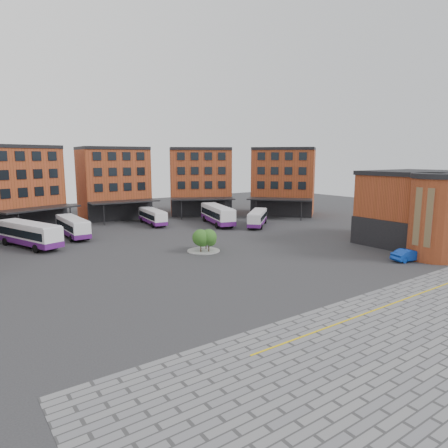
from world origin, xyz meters
TOP-DOWN VIEW (x-y plane):
  - ground at (0.00, 0.00)m, footprint 160.00×160.00m
  - yellow_line at (2.00, -14.00)m, footprint 26.00×0.15m
  - main_building at (-4.77, 38.25)m, footprint 94.14×42.48m
  - east_building at (28.70, -3.06)m, footprint 17.40×15.40m
  - tree_island at (2.02, 11.56)m, footprint 4.40×4.40m
  - bus_b at (-16.66, 28.21)m, footprint 6.85×12.63m
  - bus_c at (-9.69, 32.07)m, footprint 2.81×11.06m
  - bus_d at (5.77, 35.71)m, footprint 3.62×10.45m
  - bus_e at (15.74, 28.72)m, footprint 6.29×12.81m
  - bus_f at (20.67, 22.94)m, footprint 9.03×8.53m
  - blue_car at (19.68, -6.80)m, footprint 4.74×2.45m

SIDE VIEW (x-z plane):
  - ground at x=0.00m, z-range 0.00..0.00m
  - yellow_line at x=2.00m, z-range 0.02..0.04m
  - blue_car at x=19.68m, z-range 0.00..1.49m
  - bus_f at x=20.67m, z-range 0.12..2.96m
  - bus_d at x=5.77m, z-range 0.12..3.00m
  - bus_c at x=-9.69m, z-range 0.13..3.24m
  - tree_island at x=2.02m, z-range 0.17..3.34m
  - bus_b at x=-16.66m, z-range 0.15..3.64m
  - bus_e at x=15.74m, z-range 0.15..3.67m
  - east_building at x=28.70m, z-range -0.01..10.59m
  - main_building at x=-4.77m, z-range -0.07..14.53m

